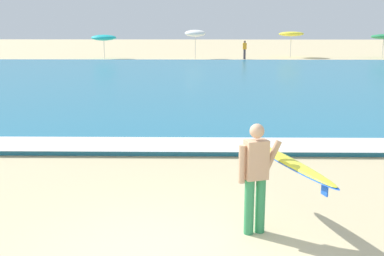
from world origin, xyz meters
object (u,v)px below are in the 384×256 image
object	(u,v)px
beach_umbrella_2	(291,34)
beachgoer_near_row_left	(245,49)
beach_umbrella_3	(384,37)
beach_umbrella_1	(195,33)
surfer_with_board	(270,168)
beach_umbrella_0	(104,38)

from	to	relation	value
beach_umbrella_2	beachgoer_near_row_left	world-z (taller)	beach_umbrella_2
beach_umbrella_2	beachgoer_near_row_left	distance (m)	5.08
beach_umbrella_2	beach_umbrella_3	distance (m)	8.00
beach_umbrella_1	beach_umbrella_3	xyz separation A→B (m)	(16.54, 0.76, -0.30)
beach_umbrella_3	surfer_with_board	bearing A→B (deg)	-112.85
beach_umbrella_1	beachgoer_near_row_left	xyz separation A→B (m)	(4.23, -0.68, -1.32)
beach_umbrella_0	beach_umbrella_1	bearing A→B (deg)	2.26
beach_umbrella_1	beachgoer_near_row_left	bearing A→B (deg)	-9.15
beach_umbrella_0	beach_umbrella_2	bearing A→B (deg)	6.68
surfer_with_board	beachgoer_near_row_left	world-z (taller)	surfer_with_board
beach_umbrella_3	beachgoer_near_row_left	distance (m)	12.43
beachgoer_near_row_left	beach_umbrella_1	bearing A→B (deg)	170.85
surfer_with_board	beach_umbrella_3	distance (m)	38.87
beach_umbrella_2	beachgoer_near_row_left	xyz separation A→B (m)	(-4.36, -2.30, -1.23)
beachgoer_near_row_left	beach_umbrella_0	bearing A→B (deg)	178.25
beach_umbrella_3	beach_umbrella_0	bearing A→B (deg)	-177.50
beach_umbrella_1	beach_umbrella_3	bearing A→B (deg)	2.62
beach_umbrella_2	surfer_with_board	bearing A→B (deg)	-101.02
beach_umbrella_0	beach_umbrella_1	world-z (taller)	beach_umbrella_1
surfer_with_board	beach_umbrella_2	xyz separation A→B (m)	(7.15, 36.68, 1.04)
surfer_with_board	beach_umbrella_0	xyz separation A→B (m)	(-9.35, 34.74, 0.77)
beach_umbrella_1	beach_umbrella_2	distance (m)	8.74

